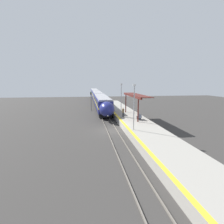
{
  "coord_description": "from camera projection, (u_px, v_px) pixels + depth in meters",
  "views": [
    {
      "loc": [
        -3.5,
        -24.59,
        7.08
      ],
      "look_at": [
        0.57,
        3.65,
        2.13
      ],
      "focal_mm": 28.0,
      "sensor_mm": 36.0,
      "label": 1
    }
  ],
  "objects": [
    {
      "name": "lamppost_mid",
      "position": [
        121.0,
        98.0,
        30.11
      ],
      "size": [
        0.36,
        0.2,
        5.83
      ],
      "color": "#9E9EA3",
      "rests_on": "platform_right"
    },
    {
      "name": "platform_right",
      "position": [
        138.0,
        126.0,
        26.17
      ],
      "size": [
        4.84,
        64.0,
        0.99
      ],
      "color": "#9E998E",
      "rests_on": "ground_plane"
    },
    {
      "name": "platform_bench",
      "position": [
        139.0,
        117.0,
        28.47
      ],
      "size": [
        0.44,
        1.65,
        0.89
      ],
      "color": "#2D333D",
      "rests_on": "platform_right"
    },
    {
      "name": "train",
      "position": [
        97.0,
        96.0,
        59.2
      ],
      "size": [
        2.9,
        60.88,
        3.75
      ],
      "color": "black",
      "rests_on": "ground_plane"
    },
    {
      "name": "person_waiting",
      "position": [
        123.0,
        112.0,
        30.51
      ],
      "size": [
        0.36,
        0.22,
        1.64
      ],
      "color": "#333338",
      "rests_on": "platform_right"
    },
    {
      "name": "rail_left",
      "position": [
        107.0,
        130.0,
        25.57
      ],
      "size": [
        0.08,
        90.0,
        0.15
      ],
      "primitive_type": "cube",
      "color": "slate",
      "rests_on": "ground_plane"
    },
    {
      "name": "rail_right",
      "position": [
        117.0,
        130.0,
        25.77
      ],
      "size": [
        0.08,
        90.0,
        0.15
      ],
      "primitive_type": "cube",
      "color": "slate",
      "rests_on": "ground_plane"
    },
    {
      "name": "lamppost_near",
      "position": [
        134.0,
        104.0,
        21.95
      ],
      "size": [
        0.36,
        0.2,
        5.83
      ],
      "color": "#9E9EA3",
      "rests_on": "platform_right"
    },
    {
      "name": "ground_plane",
      "position": [
        112.0,
        131.0,
        25.68
      ],
      "size": [
        120.0,
        120.0,
        0.0
      ],
      "primitive_type": "plane",
      "color": "#383533"
    },
    {
      "name": "station_canopy",
      "position": [
        135.0,
        96.0,
        30.67
      ],
      "size": [
        2.02,
        11.62,
        3.89
      ],
      "color": "#511E19",
      "rests_on": "platform_right"
    },
    {
      "name": "railway_signal",
      "position": [
        91.0,
        99.0,
        42.84
      ],
      "size": [
        0.28,
        0.28,
        4.63
      ],
      "color": "#59595E",
      "rests_on": "ground_plane"
    }
  ]
}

